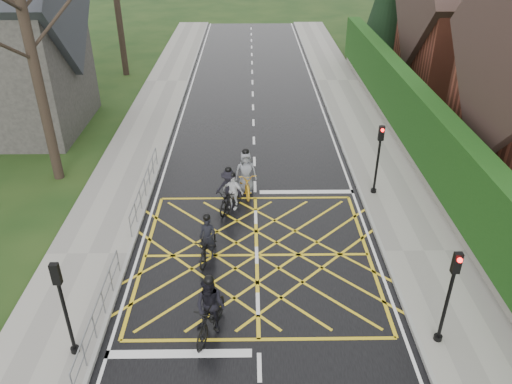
{
  "coord_description": "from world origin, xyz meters",
  "views": [
    {
      "loc": [
        -0.22,
        -14.33,
        10.92
      ],
      "look_at": [
        0.01,
        2.29,
        1.3
      ],
      "focal_mm": 35.0,
      "sensor_mm": 36.0,
      "label": 1
    }
  ],
  "objects_px": {
    "cyclist_lead": "(246,177)",
    "cyclist_rear": "(208,244)",
    "cyclist_back": "(210,312)",
    "cyclist_mid": "(229,193)",
    "cyclist_front": "(233,196)"
  },
  "relations": [
    {
      "from": "cyclist_lead",
      "to": "cyclist_rear",
      "type": "bearing_deg",
      "value": -113.58
    },
    {
      "from": "cyclist_back",
      "to": "cyclist_mid",
      "type": "relative_size",
      "value": 1.04
    },
    {
      "from": "cyclist_rear",
      "to": "cyclist_lead",
      "type": "distance_m",
      "value": 4.85
    },
    {
      "from": "cyclist_mid",
      "to": "cyclist_front",
      "type": "height_order",
      "value": "cyclist_mid"
    },
    {
      "from": "cyclist_back",
      "to": "cyclist_front",
      "type": "xyz_separation_m",
      "value": [
        0.46,
        6.85,
        -0.16
      ]
    },
    {
      "from": "cyclist_front",
      "to": "cyclist_lead",
      "type": "distance_m",
      "value": 1.48
    },
    {
      "from": "cyclist_rear",
      "to": "cyclist_front",
      "type": "bearing_deg",
      "value": 88.59
    },
    {
      "from": "cyclist_mid",
      "to": "cyclist_front",
      "type": "bearing_deg",
      "value": -10.96
    },
    {
      "from": "cyclist_back",
      "to": "cyclist_lead",
      "type": "height_order",
      "value": "same"
    },
    {
      "from": "cyclist_rear",
      "to": "cyclist_front",
      "type": "xyz_separation_m",
      "value": [
        0.79,
        3.29,
        0.03
      ]
    },
    {
      "from": "cyclist_rear",
      "to": "cyclist_front",
      "type": "height_order",
      "value": "cyclist_rear"
    },
    {
      "from": "cyclist_mid",
      "to": "cyclist_lead",
      "type": "xyz_separation_m",
      "value": [
        0.68,
        1.29,
        0.03
      ]
    },
    {
      "from": "cyclist_rear",
      "to": "cyclist_back",
      "type": "height_order",
      "value": "cyclist_back"
    },
    {
      "from": "cyclist_front",
      "to": "cyclist_mid",
      "type": "bearing_deg",
      "value": 175.14
    },
    {
      "from": "cyclist_mid",
      "to": "cyclist_front",
      "type": "relative_size",
      "value": 1.19
    }
  ]
}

